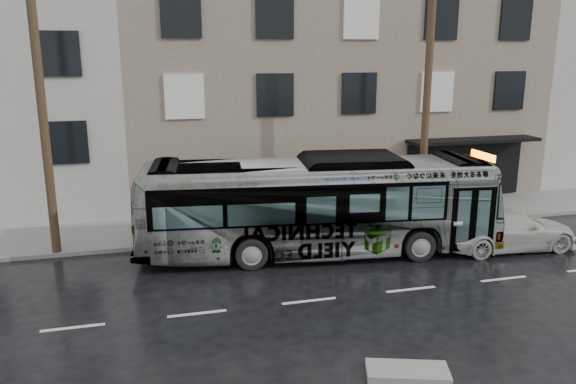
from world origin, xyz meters
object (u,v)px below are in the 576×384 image
(utility_pole_front, at_px, (426,113))
(white_sedan, at_px, (506,229))
(utility_pole_rear, at_px, (44,124))
(bus, at_px, (317,205))
(sign_post, at_px, (445,192))

(utility_pole_front, xyz_separation_m, white_sedan, (1.69, -3.29, -3.90))
(utility_pole_rear, xyz_separation_m, bus, (8.93, -2.01, -2.90))
(bus, height_order, white_sedan, bus)
(sign_post, bearing_deg, bus, -161.95)
(white_sedan, bearing_deg, bus, 82.22)
(utility_pole_rear, distance_m, sign_post, 15.46)
(utility_pole_front, height_order, sign_post, utility_pole_front)
(sign_post, height_order, white_sedan, sign_post)
(white_sedan, bearing_deg, utility_pole_front, 30.06)
(sign_post, relative_size, white_sedan, 0.47)
(bus, bearing_deg, sign_post, -65.02)
(bus, bearing_deg, utility_pole_rear, 84.23)
(sign_post, bearing_deg, utility_pole_front, 180.00)
(sign_post, height_order, bus, bus)
(utility_pole_front, distance_m, bus, 6.18)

